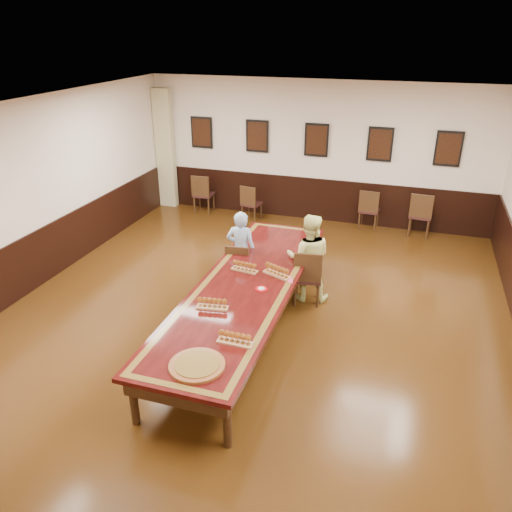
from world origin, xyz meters
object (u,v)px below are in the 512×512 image
(person_man, at_px, (241,250))
(carved_platter, at_px, (197,365))
(spare_chair_a, at_px, (204,193))
(conference_table, at_px, (246,293))
(chair_woman, at_px, (308,275))
(spare_chair_c, at_px, (370,209))
(spare_chair_b, at_px, (252,202))
(chair_man, at_px, (240,266))
(person_woman, at_px, (309,258))
(spare_chair_d, at_px, (421,214))

(person_man, distance_m, carved_platter, 3.34)
(spare_chair_a, relative_size, conference_table, 0.19)
(conference_table, bearing_deg, carved_platter, -86.87)
(chair_woman, distance_m, spare_chair_c, 3.75)
(spare_chair_a, distance_m, person_man, 4.03)
(spare_chair_b, bearing_deg, spare_chair_c, -163.66)
(person_man, bearing_deg, chair_man, 90.00)
(chair_man, height_order, spare_chair_b, chair_man)
(chair_man, distance_m, chair_woman, 1.22)
(person_woman, bearing_deg, chair_man, -8.37)
(chair_woman, distance_m, spare_chair_b, 3.98)
(chair_man, relative_size, spare_chair_b, 1.03)
(person_woman, xyz_separation_m, conference_table, (-0.69, -1.19, -0.15))
(chair_man, relative_size, spare_chair_c, 0.95)
(spare_chair_a, height_order, carved_platter, spare_chair_a)
(spare_chair_d, bearing_deg, person_man, 54.08)
(spare_chair_d, bearing_deg, spare_chair_a, 5.41)
(spare_chair_a, height_order, conference_table, spare_chair_a)
(spare_chair_a, bearing_deg, spare_chair_d, 178.24)
(chair_man, relative_size, conference_table, 0.18)
(spare_chair_a, bearing_deg, chair_woman, 131.39)
(spare_chair_d, height_order, carved_platter, spare_chair_d)
(chair_man, relative_size, carved_platter, 1.15)
(spare_chair_b, height_order, person_man, person_man)
(spare_chair_c, xyz_separation_m, carved_platter, (-1.22, -6.81, 0.31))
(person_man, bearing_deg, spare_chair_c, -122.69)
(conference_table, xyz_separation_m, carved_platter, (0.11, -2.02, 0.16))
(spare_chair_c, height_order, person_woman, person_woman)
(chair_man, height_order, spare_chair_c, spare_chair_c)
(spare_chair_c, bearing_deg, spare_chair_a, 6.44)
(spare_chair_c, xyz_separation_m, person_woman, (-0.63, -3.60, 0.29))
(chair_woman, height_order, spare_chair_c, chair_woman)
(chair_woman, bearing_deg, person_man, -17.48)
(chair_man, bearing_deg, spare_chair_d, -134.98)
(person_woman, xyz_separation_m, carved_platter, (-0.58, -3.21, 0.02))
(person_man, height_order, conference_table, person_man)
(chair_woman, xyz_separation_m, spare_chair_c, (0.62, 3.70, -0.02))
(person_woman, height_order, carved_platter, person_woman)
(spare_chair_a, bearing_deg, conference_table, 117.72)
(chair_man, height_order, person_woman, person_woman)
(person_man, bearing_deg, spare_chair_b, -79.95)
(chair_man, bearing_deg, person_woman, 176.31)
(person_man, height_order, person_woman, person_woman)
(spare_chair_d, relative_size, carved_platter, 1.30)
(spare_chair_c, xyz_separation_m, person_man, (-1.84, -3.53, 0.24))
(chair_man, xyz_separation_m, person_woman, (1.20, 0.03, 0.32))
(person_woman, distance_m, carved_platter, 3.27)
(chair_woman, relative_size, person_woman, 0.64)
(spare_chair_a, bearing_deg, spare_chair_b, 170.34)
(person_man, distance_m, conference_table, 1.36)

